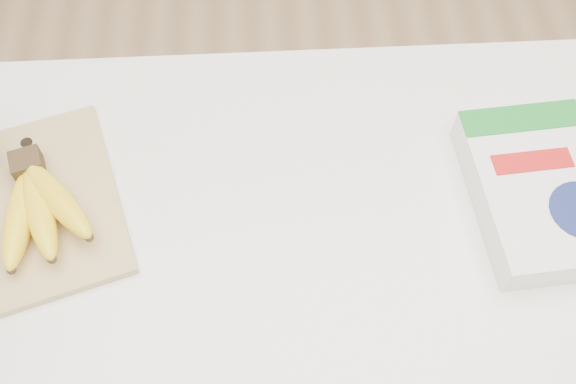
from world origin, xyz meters
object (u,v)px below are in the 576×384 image
object	(u,v)px
bananas	(38,206)
cereal_box	(539,190)
table	(289,324)
cutting_board	(40,206)

from	to	relation	value
bananas	cereal_box	world-z (taller)	bananas
table	cereal_box	size ratio (longest dim) A/B	3.74
table	cereal_box	distance (m)	0.62
bananas	cereal_box	bearing A→B (deg)	-0.51
table	cutting_board	xyz separation A→B (m)	(-0.40, 0.07, 0.44)
cereal_box	table	bearing A→B (deg)	-178.83
cereal_box	bananas	bearing A→B (deg)	175.11
cutting_board	table	bearing A→B (deg)	-26.73
bananas	cutting_board	bearing A→B (deg)	118.42
table	cutting_board	distance (m)	0.60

